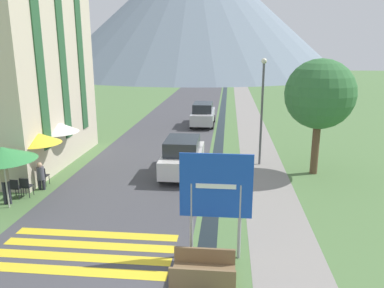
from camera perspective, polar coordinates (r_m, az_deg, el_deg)
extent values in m
plane|color=#517542|center=(27.17, 1.77, 1.68)|extent=(160.00, 160.00, 0.00)
cube|color=#424247|center=(37.17, -1.04, 5.17)|extent=(6.40, 60.00, 0.01)
cube|color=gray|center=(36.97, 8.43, 4.97)|extent=(2.20, 60.00, 0.01)
cube|color=black|center=(36.93, 4.69, 5.06)|extent=(0.60, 60.00, 0.00)
cube|color=yellow|center=(11.48, -17.99, -17.90)|extent=(5.44, 0.44, 0.01)
cube|color=yellow|center=(12.03, -16.63, -16.20)|extent=(5.44, 0.44, 0.01)
cube|color=yellow|center=(12.59, -15.42, -14.64)|extent=(5.44, 0.44, 0.01)
cube|color=yellow|center=(13.16, -14.32, -13.20)|extent=(5.44, 0.44, 0.01)
cone|color=slate|center=(92.03, 0.34, 19.86)|extent=(66.91, 66.91, 29.26)
cube|color=beige|center=(21.55, -26.24, 12.50)|extent=(5.63, 8.53, 11.64)
cube|color=#285633|center=(18.11, -22.29, 12.80)|extent=(0.06, 0.70, 8.73)
cube|color=#285633|center=(20.22, -19.18, 13.14)|extent=(0.06, 0.70, 8.73)
cube|color=#285633|center=(22.38, -16.66, 13.38)|extent=(0.06, 0.70, 8.73)
cylinder|color=#9E9EA3|center=(11.13, -0.08, -11.51)|extent=(0.10, 0.10, 2.29)
cylinder|color=#9E9EA3|center=(11.09, 7.26, -11.73)|extent=(0.10, 0.10, 2.29)
cube|color=#1947B7|center=(10.63, 3.67, -6.39)|extent=(2.07, 0.05, 1.89)
cube|color=white|center=(10.60, 3.67, -6.45)|extent=(1.14, 0.02, 0.14)
cube|color=brown|center=(10.56, 1.74, -19.37)|extent=(1.70, 1.10, 0.12)
cube|color=brown|center=(9.98, 1.54, -19.64)|extent=(1.70, 0.08, 0.45)
cube|color=brown|center=(10.84, 1.95, -16.62)|extent=(1.70, 0.08, 0.45)
cube|color=brown|center=(10.68, -2.64, -19.58)|extent=(0.16, 0.99, 0.08)
cube|color=brown|center=(10.60, 6.16, -19.95)|extent=(0.16, 0.99, 0.08)
cube|color=silver|center=(18.28, -1.40, -2.38)|extent=(1.81, 4.15, 0.84)
cube|color=#23282D|center=(17.87, -1.50, -0.24)|extent=(1.54, 2.28, 0.68)
cylinder|color=black|center=(19.74, -3.44, -2.39)|extent=(0.18, 0.60, 0.60)
cylinder|color=black|center=(19.55, 1.59, -2.54)|extent=(0.18, 0.60, 0.60)
cylinder|color=black|center=(17.33, -4.77, -4.85)|extent=(0.18, 0.60, 0.60)
cylinder|color=black|center=(17.11, 0.97, -5.05)|extent=(0.18, 0.60, 0.60)
cube|color=#B2B2B7|center=(29.79, 1.69, 4.23)|extent=(1.71, 4.43, 0.84)
cube|color=#23282D|center=(29.45, 1.67, 5.61)|extent=(1.45, 2.43, 0.68)
cylinder|color=black|center=(31.28, 0.37, 3.95)|extent=(0.18, 0.60, 0.60)
cylinder|color=black|center=(31.17, 3.36, 3.89)|extent=(0.18, 0.60, 0.60)
cylinder|color=black|center=(28.60, -0.14, 2.95)|extent=(0.18, 0.60, 0.60)
cylinder|color=black|center=(28.48, 3.13, 2.88)|extent=(0.18, 0.60, 0.60)
cube|color=#232328|center=(18.11, -21.71, -4.50)|extent=(0.40, 0.40, 0.04)
cube|color=#232328|center=(17.90, -22.02, -4.07)|extent=(0.40, 0.04, 0.40)
cylinder|color=#232328|center=(18.40, -21.88, -4.96)|extent=(0.03, 0.03, 0.45)
cylinder|color=#232328|center=(18.25, -20.92, -5.03)|extent=(0.03, 0.03, 0.45)
cylinder|color=#232328|center=(18.12, -22.36, -5.31)|extent=(0.03, 0.03, 0.45)
cylinder|color=#232328|center=(17.96, -21.40, -5.38)|extent=(0.03, 0.03, 0.45)
cube|color=#232328|center=(17.04, -23.86, -5.89)|extent=(0.40, 0.40, 0.04)
cube|color=#232328|center=(16.83, -24.22, -5.46)|extent=(0.40, 0.04, 0.40)
cylinder|color=#232328|center=(17.34, -24.00, -6.36)|extent=(0.03, 0.03, 0.45)
cylinder|color=#232328|center=(17.18, -23.01, -6.45)|extent=(0.03, 0.03, 0.45)
cylinder|color=#232328|center=(17.07, -24.56, -6.75)|extent=(0.03, 0.03, 0.45)
cylinder|color=#232328|center=(16.90, -23.55, -6.84)|extent=(0.03, 0.03, 0.45)
cube|color=#232328|center=(17.06, -25.16, -6.01)|extent=(0.40, 0.40, 0.04)
cube|color=#232328|center=(16.86, -25.54, -5.58)|extent=(0.40, 0.04, 0.40)
cylinder|color=#232328|center=(17.36, -25.28, -6.48)|extent=(0.03, 0.03, 0.45)
cylinder|color=#232328|center=(17.19, -24.30, -6.57)|extent=(0.03, 0.03, 0.45)
cylinder|color=#232328|center=(17.09, -25.86, -6.86)|extent=(0.03, 0.03, 0.45)
cylinder|color=#232328|center=(16.92, -24.87, -6.96)|extent=(0.03, 0.03, 0.45)
cylinder|color=#B7B2A8|center=(15.97, -26.52, -4.89)|extent=(0.06, 0.06, 2.28)
cone|color=#338442|center=(15.69, -26.94, -1.28)|extent=(2.49, 2.49, 0.50)
cylinder|color=#B7B2A8|center=(18.21, -22.21, -2.25)|extent=(0.06, 0.06, 2.23)
cone|color=yellow|center=(17.96, -22.51, 0.86)|extent=(2.09, 2.09, 0.48)
cylinder|color=#B7B2A8|center=(20.05, -19.83, -0.44)|extent=(0.06, 0.06, 2.31)
cone|color=silver|center=(19.82, -20.08, 2.50)|extent=(2.26, 2.26, 0.55)
cylinder|color=#282833|center=(16.62, -26.66, -6.60)|extent=(0.14, 0.14, 0.96)
cylinder|color=#282833|center=(16.53, -26.13, -6.65)|extent=(0.14, 0.14, 0.96)
cylinder|color=gray|center=(16.33, -26.71, -4.00)|extent=(0.32, 0.32, 0.63)
sphere|color=tan|center=(16.21, -26.88, -2.61)|extent=(0.22, 0.22, 0.22)
cylinder|color=#282833|center=(17.71, -22.19, -5.73)|extent=(0.14, 0.14, 0.46)
cylinder|color=#282833|center=(17.63, -21.67, -5.77)|extent=(0.14, 0.14, 0.46)
cylinder|color=#4C4C56|center=(17.51, -22.09, -4.17)|extent=(0.32, 0.32, 0.57)
sphere|color=tan|center=(17.39, -22.21, -2.97)|extent=(0.22, 0.22, 0.22)
cylinder|color=#515156|center=(19.66, 10.56, 4.30)|extent=(0.12, 0.12, 5.26)
sphere|color=silver|center=(19.37, 10.94, 12.32)|extent=(0.28, 0.28, 0.28)
cylinder|color=brown|center=(19.14, 18.26, -0.68)|extent=(0.36, 0.36, 2.51)
sphere|color=#336B38|center=(18.66, 18.90, 7.22)|extent=(3.29, 3.29, 3.29)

